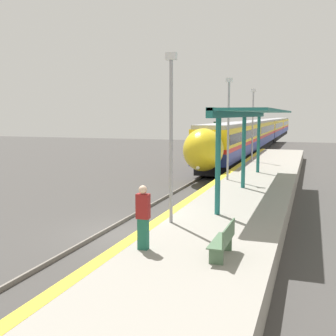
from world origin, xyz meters
name	(u,v)px	position (x,y,z in m)	size (l,w,h in m)	color
ground_plane	(124,233)	(0.00, 0.00, 0.00)	(120.00, 120.00, 0.00)	#423F3D
rail_left	(108,230)	(-0.72, 0.00, 0.07)	(0.08, 90.00, 0.15)	slate
rail_right	(141,233)	(0.72, 0.00, 0.07)	(0.08, 90.00, 0.15)	slate
train	(265,131)	(0.00, 50.37, 2.23)	(2.78, 79.04, 3.90)	black
platform_right	(220,230)	(3.83, 0.00, 0.46)	(4.42, 64.00, 0.92)	gray
platform_bench	(224,240)	(4.79, -4.12, 1.38)	(0.44, 1.55, 0.89)	#4C6B4C
person_waiting	(143,216)	(2.54, -4.18, 1.85)	(0.36, 0.24, 1.80)	#1E604C
railway_signal	(215,137)	(-2.19, 26.01, 2.44)	(0.28, 0.28, 3.96)	#59595E
lamppost_near	(171,128)	(2.33, -1.14, 4.18)	(0.36, 0.20, 5.75)	#9E9EA3
lamppost_mid	(228,123)	(2.33, 9.09, 4.18)	(0.36, 0.20, 5.75)	#9E9EA3
lamppost_far	(253,120)	(2.33, 19.31, 4.18)	(0.36, 0.20, 5.75)	#9E9EA3
station_canopy	(256,116)	(4.17, 6.69, 4.58)	(2.02, 15.27, 3.95)	#1E6B66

